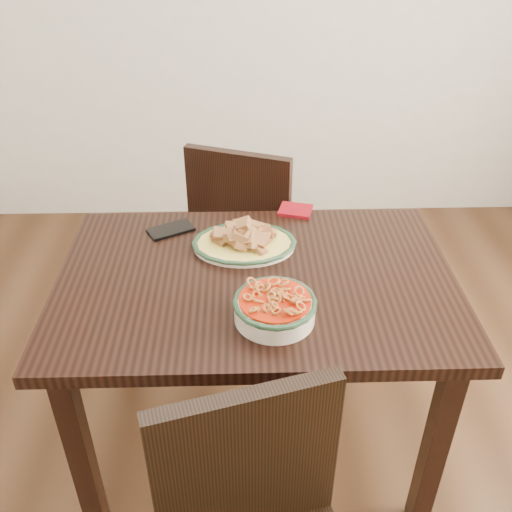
{
  "coord_description": "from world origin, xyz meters",
  "views": [
    {
      "loc": [
        -0.1,
        -1.36,
        1.74
      ],
      "look_at": [
        -0.06,
        0.03,
        0.81
      ],
      "focal_mm": 40.0,
      "sensor_mm": 36.0,
      "label": 1
    }
  ],
  "objects_px": {
    "dining_table": "(256,303)",
    "chair_far": "(248,228)",
    "smartphone": "(171,230)",
    "noodle_bowl": "(275,306)",
    "fish_plate": "(244,235)"
  },
  "relations": [
    {
      "from": "dining_table",
      "to": "chair_far",
      "type": "height_order",
      "value": "chair_far"
    },
    {
      "from": "chair_far",
      "to": "smartphone",
      "type": "bearing_deg",
      "value": 78.77
    },
    {
      "from": "chair_far",
      "to": "noodle_bowl",
      "type": "distance_m",
      "value": 0.94
    },
    {
      "from": "fish_plate",
      "to": "chair_far",
      "type": "bearing_deg",
      "value": 88.03
    },
    {
      "from": "fish_plate",
      "to": "smartphone",
      "type": "bearing_deg",
      "value": 156.86
    },
    {
      "from": "dining_table",
      "to": "fish_plate",
      "type": "distance_m",
      "value": 0.22
    },
    {
      "from": "chair_far",
      "to": "fish_plate",
      "type": "bearing_deg",
      "value": 108.55
    },
    {
      "from": "dining_table",
      "to": "noodle_bowl",
      "type": "relative_size",
      "value": 5.23
    },
    {
      "from": "dining_table",
      "to": "smartphone",
      "type": "bearing_deg",
      "value": 136.0
    },
    {
      "from": "dining_table",
      "to": "chair_far",
      "type": "bearing_deg",
      "value": 91.29
    },
    {
      "from": "noodle_bowl",
      "to": "smartphone",
      "type": "distance_m",
      "value": 0.57
    },
    {
      "from": "dining_table",
      "to": "fish_plate",
      "type": "height_order",
      "value": "fish_plate"
    },
    {
      "from": "noodle_bowl",
      "to": "smartphone",
      "type": "relative_size",
      "value": 1.54
    },
    {
      "from": "chair_far",
      "to": "fish_plate",
      "type": "height_order",
      "value": "chair_far"
    },
    {
      "from": "fish_plate",
      "to": "noodle_bowl",
      "type": "xyz_separation_m",
      "value": [
        0.08,
        -0.36,
        -0.0
      ]
    }
  ]
}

